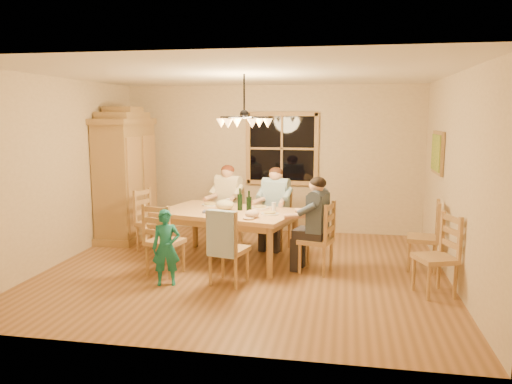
% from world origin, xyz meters
% --- Properties ---
extents(floor, '(5.50, 5.50, 0.00)m').
position_xyz_m(floor, '(0.00, 0.00, 0.00)').
color(floor, brown).
rests_on(floor, ground).
extents(ceiling, '(5.50, 5.00, 0.02)m').
position_xyz_m(ceiling, '(0.00, 0.00, 2.70)').
color(ceiling, white).
rests_on(ceiling, wall_back).
extents(wall_back, '(5.50, 0.02, 2.70)m').
position_xyz_m(wall_back, '(0.00, 2.50, 1.35)').
color(wall_back, '#C5AF8B').
rests_on(wall_back, floor).
extents(wall_left, '(0.02, 5.00, 2.70)m').
position_xyz_m(wall_left, '(-2.75, 0.00, 1.35)').
color(wall_left, '#C5AF8B').
rests_on(wall_left, floor).
extents(wall_right, '(0.02, 5.00, 2.70)m').
position_xyz_m(wall_right, '(2.75, 0.00, 1.35)').
color(wall_right, '#C5AF8B').
rests_on(wall_right, floor).
extents(window, '(1.30, 0.06, 1.30)m').
position_xyz_m(window, '(0.20, 2.47, 1.55)').
color(window, black).
rests_on(window, wall_back).
extents(painting, '(0.06, 0.78, 0.64)m').
position_xyz_m(painting, '(2.71, 1.20, 1.60)').
color(painting, olive).
rests_on(painting, wall_right).
extents(chandelier, '(0.77, 0.68, 0.71)m').
position_xyz_m(chandelier, '(-0.00, 0.00, 2.08)').
color(chandelier, black).
rests_on(chandelier, ceiling).
extents(armoire, '(0.66, 1.40, 2.30)m').
position_xyz_m(armoire, '(-2.42, 1.49, 1.06)').
color(armoire, olive).
rests_on(armoire, floor).
extents(dining_table, '(2.19, 1.64, 0.76)m').
position_xyz_m(dining_table, '(-0.33, 0.41, 0.66)').
color(dining_table, tan).
rests_on(dining_table, floor).
extents(chair_far_left, '(0.53, 0.51, 0.99)m').
position_xyz_m(chair_far_left, '(-0.58, 1.43, 0.30)').
color(chair_far_left, '#A17247').
rests_on(chair_far_left, floor).
extents(chair_far_right, '(0.53, 0.51, 0.99)m').
position_xyz_m(chair_far_right, '(0.26, 1.22, 0.30)').
color(chair_far_right, '#A17247').
rests_on(chair_far_right, floor).
extents(chair_near_left, '(0.53, 0.51, 0.99)m').
position_xyz_m(chair_near_left, '(-1.03, -0.36, 0.30)').
color(chair_near_left, '#A17247').
rests_on(chair_near_left, floor).
extents(chair_near_right, '(0.53, 0.51, 0.99)m').
position_xyz_m(chair_near_right, '(-0.08, -0.60, 0.30)').
color(chair_near_right, '#A17247').
rests_on(chair_near_right, floor).
extents(chair_end_left, '(0.51, 0.53, 0.99)m').
position_xyz_m(chair_end_left, '(-1.65, 0.74, 0.30)').
color(chair_end_left, '#A17247').
rests_on(chair_end_left, floor).
extents(chair_end_right, '(0.51, 0.53, 0.99)m').
position_xyz_m(chair_end_right, '(0.99, 0.08, 0.30)').
color(chair_end_right, '#A17247').
rests_on(chair_end_right, floor).
extents(adult_woman, '(0.47, 0.50, 0.87)m').
position_xyz_m(adult_woman, '(-0.58, 1.43, 0.84)').
color(adult_woman, beige).
rests_on(adult_woman, floor).
extents(adult_plaid_man, '(0.47, 0.50, 0.87)m').
position_xyz_m(adult_plaid_man, '(0.26, 1.22, 0.84)').
color(adult_plaid_man, teal).
rests_on(adult_plaid_man, floor).
extents(adult_slate_man, '(0.50, 0.47, 0.87)m').
position_xyz_m(adult_slate_man, '(0.99, 0.08, 0.84)').
color(adult_slate_man, '#3C4A60').
rests_on(adult_slate_man, floor).
extents(towel, '(0.39, 0.19, 0.58)m').
position_xyz_m(towel, '(-0.13, -0.79, 0.70)').
color(towel, '#97B3CD').
rests_on(towel, chair_near_right).
extents(wine_bottle_a, '(0.08, 0.08, 0.33)m').
position_xyz_m(wine_bottle_a, '(-0.17, 0.48, 0.93)').
color(wine_bottle_a, black).
rests_on(wine_bottle_a, dining_table).
extents(wine_bottle_b, '(0.08, 0.08, 0.33)m').
position_xyz_m(wine_bottle_b, '(0.01, 0.26, 0.93)').
color(wine_bottle_b, black).
rests_on(wine_bottle_b, dining_table).
extents(plate_woman, '(0.26, 0.26, 0.02)m').
position_xyz_m(plate_woman, '(-0.71, 0.79, 0.77)').
color(plate_woman, white).
rests_on(plate_woman, dining_table).
extents(plate_plaid, '(0.26, 0.26, 0.02)m').
position_xyz_m(plate_plaid, '(0.10, 0.68, 0.77)').
color(plate_plaid, white).
rests_on(plate_plaid, dining_table).
extents(plate_slate, '(0.26, 0.26, 0.02)m').
position_xyz_m(plate_slate, '(0.32, 0.23, 0.77)').
color(plate_slate, white).
rests_on(plate_slate, dining_table).
extents(wine_glass_a, '(0.06, 0.06, 0.14)m').
position_xyz_m(wine_glass_a, '(-0.39, 0.65, 0.83)').
color(wine_glass_a, silver).
rests_on(wine_glass_a, dining_table).
extents(wine_glass_b, '(0.06, 0.06, 0.14)m').
position_xyz_m(wine_glass_b, '(0.35, 0.44, 0.83)').
color(wine_glass_b, silver).
rests_on(wine_glass_b, dining_table).
extents(cap, '(0.20, 0.20, 0.11)m').
position_xyz_m(cap, '(0.11, -0.03, 0.82)').
color(cap, tan).
rests_on(cap, dining_table).
extents(napkin, '(0.21, 0.18, 0.03)m').
position_xyz_m(napkin, '(-0.56, 0.21, 0.78)').
color(napkin, '#536099').
rests_on(napkin, dining_table).
extents(cloth_bundle, '(0.28, 0.22, 0.15)m').
position_xyz_m(cloth_bundle, '(-0.40, 0.46, 0.84)').
color(cloth_bundle, '#B7B085').
rests_on(cloth_bundle, dining_table).
extents(child, '(0.41, 0.32, 0.98)m').
position_xyz_m(child, '(-0.86, -0.78, 0.49)').
color(child, '#1A756F').
rests_on(child, floor).
extents(chair_spare_front, '(0.55, 0.56, 0.99)m').
position_xyz_m(chair_spare_front, '(2.45, -0.55, 0.30)').
color(chair_spare_front, '#A17247').
rests_on(chair_spare_front, floor).
extents(chair_spare_back, '(0.47, 0.49, 0.99)m').
position_xyz_m(chair_spare_back, '(2.45, 0.46, 0.30)').
color(chair_spare_back, '#A17247').
rests_on(chair_spare_back, floor).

